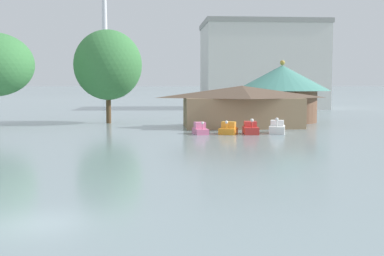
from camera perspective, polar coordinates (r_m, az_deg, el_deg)
The scene contains 9 objects.
ground_plane at distance 20.18m, azimuth -17.16°, elevation -10.52°, with size 2000.00×2000.00×0.00m, color gray.
pedal_boat_pink at distance 52.66m, azimuth 0.96°, elevation -0.15°, with size 1.60×2.85×1.40m.
pedal_boat_orange at distance 52.69m, azimuth 4.21°, elevation -0.13°, with size 2.35×2.71×1.50m.
pedal_boat_red at distance 52.98m, azimuth 6.78°, elevation -0.10°, with size 1.68×2.78×1.72m.
pedal_boat_white at distance 54.22m, azimuth 9.81°, elevation 0.00°, with size 2.38×3.24×1.78m.
boathouse at distance 61.08m, azimuth 5.80°, elevation 2.61°, with size 15.18×8.34×5.10m.
green_roof_pavilion at distance 70.11m, azimuth 10.36°, elevation 4.43°, with size 13.22×13.22×8.60m.
shoreline_tree_mid at distance 67.69m, azimuth -9.69°, elevation 7.19°, with size 9.11×9.11×12.56m.
background_building_block at distance 108.94m, azimuth 8.05°, elevation 7.18°, with size 25.66×17.51×18.53m.
Camera 1 is at (4.41, -18.94, 5.38)m, focal length 46.15 mm.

